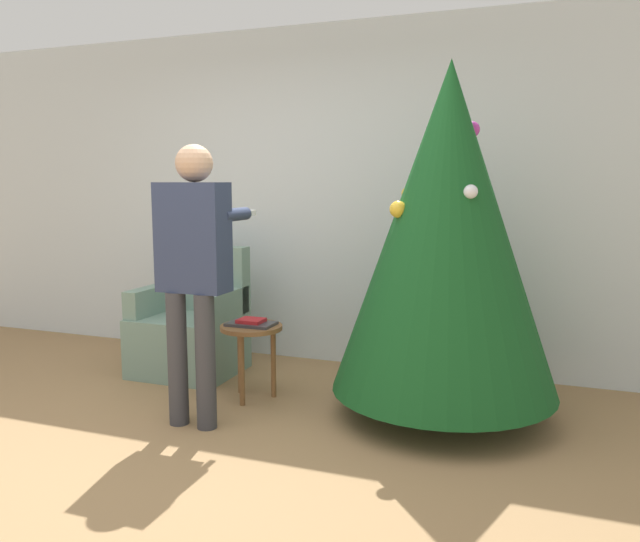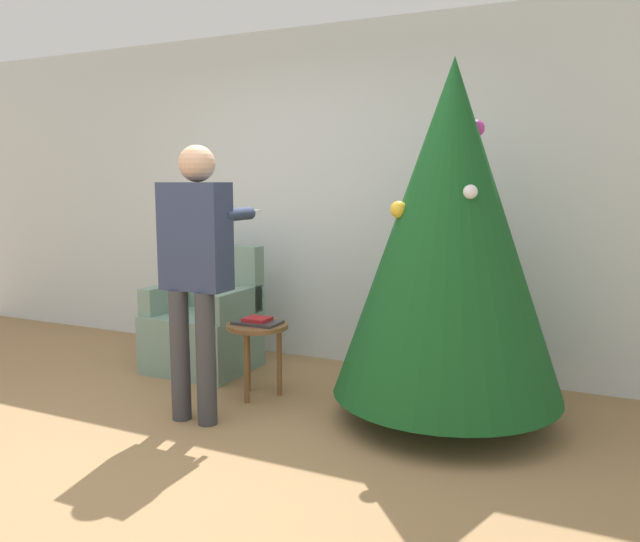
# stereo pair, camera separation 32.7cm
# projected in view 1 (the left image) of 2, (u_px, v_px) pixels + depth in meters

# --- Properties ---
(ground_plane) EXTENTS (14.00, 14.00, 0.00)m
(ground_plane) POSITION_uv_depth(u_px,v_px,m) (148.00, 469.00, 3.21)
(ground_plane) COLOR #99754C
(wall_back) EXTENTS (8.00, 0.06, 2.70)m
(wall_back) POSITION_uv_depth(u_px,v_px,m) (306.00, 197.00, 5.10)
(wall_back) COLOR silver
(wall_back) RESTS_ON ground_plane
(christmas_tree) EXTENTS (1.40, 1.40, 2.19)m
(christmas_tree) POSITION_uv_depth(u_px,v_px,m) (447.00, 230.00, 3.80)
(christmas_tree) COLOR brown
(christmas_tree) RESTS_ON ground_plane
(armchair) EXTENTS (0.75, 0.66, 0.97)m
(armchair) POSITION_uv_depth(u_px,v_px,m) (191.00, 328.00, 4.85)
(armchair) COLOR gray
(armchair) RESTS_ON ground_plane
(person_standing) EXTENTS (0.44, 0.57, 1.69)m
(person_standing) POSITION_uv_depth(u_px,v_px,m) (193.00, 259.00, 3.71)
(person_standing) COLOR #38383D
(person_standing) RESTS_ON ground_plane
(side_stool) EXTENTS (0.42, 0.42, 0.51)m
(side_stool) POSITION_uv_depth(u_px,v_px,m) (251.00, 337.00, 4.22)
(side_stool) COLOR brown
(side_stool) RESTS_ON ground_plane
(laptop) EXTENTS (0.32, 0.20, 0.02)m
(laptop) POSITION_uv_depth(u_px,v_px,m) (251.00, 324.00, 4.21)
(laptop) COLOR #38383D
(laptop) RESTS_ON side_stool
(book) EXTENTS (0.17, 0.15, 0.02)m
(book) POSITION_uv_depth(u_px,v_px,m) (251.00, 321.00, 4.21)
(book) COLOR #B21E23
(book) RESTS_ON laptop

